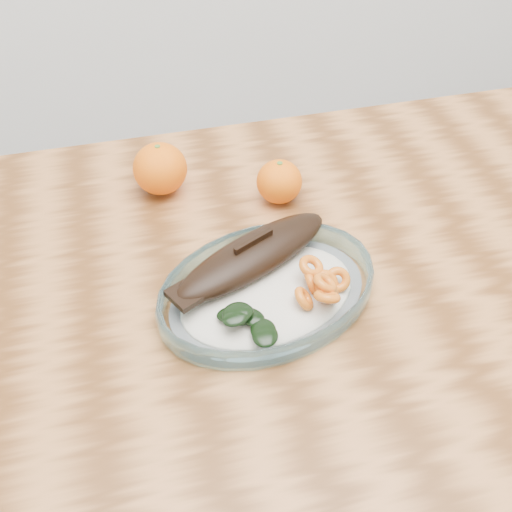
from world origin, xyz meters
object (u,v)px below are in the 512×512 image
dining_table (327,325)px  orange_right (279,182)px  orange_left (160,169)px  plated_meal (267,287)px

dining_table → orange_right: orange_right is taller
dining_table → orange_right: 0.22m
orange_left → orange_right: (0.17, -0.07, -0.01)m
orange_right → plated_meal: bearing=-110.0°
orange_right → dining_table: bearing=-81.9°
orange_left → orange_right: orange_left is taller
orange_right → orange_left: bearing=158.2°
dining_table → orange_left: bearing=128.3°
orange_left → orange_right: bearing=-21.8°
dining_table → plated_meal: bearing=-170.1°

